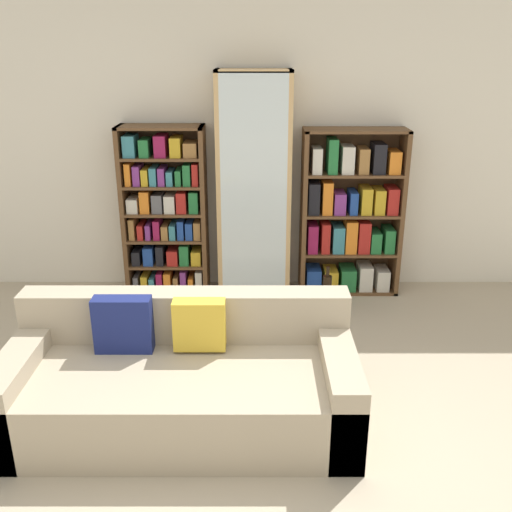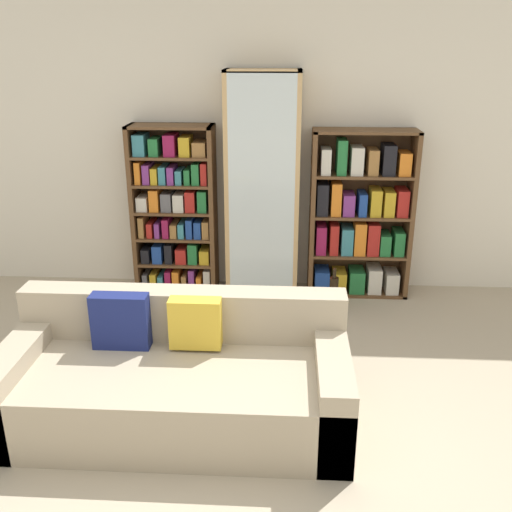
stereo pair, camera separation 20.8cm
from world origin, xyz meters
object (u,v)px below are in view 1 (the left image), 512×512
Objects in this scene: couch at (184,383)px; bookshelf_right at (353,217)px; wine_bottle at (329,292)px; bookshelf_left at (168,213)px; display_cabinet at (257,187)px.

bookshelf_right is at bearing 56.72° from couch.
bookshelf_right is 0.75m from wine_bottle.
bookshelf_left reaches higher than wine_bottle.
display_cabinet is 1.33× the size of bookshelf_right.
couch is 1.94m from wine_bottle.
couch is at bearing -79.66° from bookshelf_left.
bookshelf_right reaches higher than wine_bottle.
couch is 1.38× the size of bookshelf_right.
couch is 5.25× the size of wine_bottle.
wine_bottle is (1.09, 1.60, -0.10)m from couch.
bookshelf_left is at bearing -179.99° from bookshelf_right.
couch is at bearing -124.26° from wine_bottle.
bookshelf_right is (0.89, 0.02, -0.28)m from display_cabinet.
wine_bottle is (-0.24, -0.43, -0.56)m from bookshelf_right.
bookshelf_left reaches higher than bookshelf_right.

